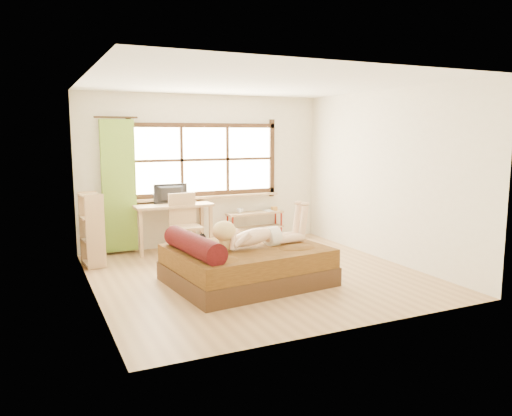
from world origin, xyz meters
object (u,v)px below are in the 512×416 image
bed (244,264)px  bookshelf (92,229)px  pipe_shelf (255,220)px  kitten (193,241)px  chair (184,221)px  desk (173,210)px  woman (258,225)px

bed → bookshelf: 2.52m
pipe_shelf → bed: bearing=-120.7°
kitten → chair: (0.41, 1.78, -0.04)m
desk → bookshelf: bearing=-162.6°
kitten → pipe_shelf: (1.93, 2.26, -0.21)m
bed → kitten: (-0.67, 0.11, 0.35)m
kitten → chair: chair is taller
woman → desk: (-0.56, 2.29, -0.08)m
woman → chair: bearing=97.2°
woman → bookshelf: bearing=130.3°
kitten → pipe_shelf: kitten is taller
desk → chair: 0.39m
bed → chair: 1.93m
bed → woman: woman is taller
chair → pipe_shelf: 1.60m
kitten → bookshelf: 2.01m
pipe_shelf → bookshelf: size_ratio=1.00×
woman → chair: 2.00m
bed → desk: bearing=92.9°
kitten → pipe_shelf: 2.98m
chair → pipe_shelf: size_ratio=0.92×
bed → pipe_shelf: bearing=55.7°
bed → woman: bearing=-18.8°
pipe_shelf → desk: bearing=-178.3°
desk → pipe_shelf: 1.65m
bed → chair: chair is taller
woman → pipe_shelf: bearing=60.0°
desk → chair: size_ratio=1.28×
desk → chair: (0.10, -0.36, -0.14)m
desk → pipe_shelf: desk is taller
kitten → bed: bearing=-15.1°
chair → desk: bearing=105.4°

